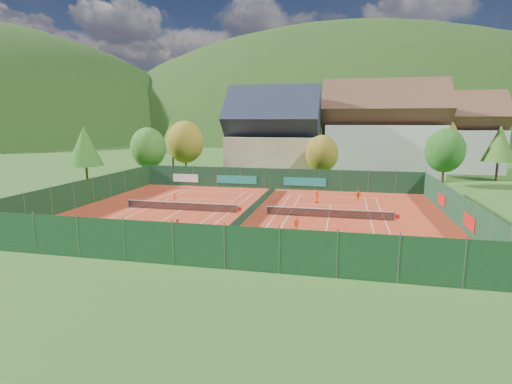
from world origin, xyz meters
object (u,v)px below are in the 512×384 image
Objects in this scene: chalet at (273,139)px; player_right_far_b at (358,195)px; player_left_mid at (177,226)px; player_right_near at (296,224)px; ball_hopper at (405,253)px; hotel_block_b at (454,137)px; player_left_near at (99,228)px; player_left_far at (174,198)px; player_right_far_a at (317,197)px; hotel_block_a at (382,134)px.

chalet is 13.24× the size of player_right_far_b.
player_right_near is at bearing 47.81° from player_left_mid.
player_right_far_b is at bearing -54.53° from chalet.
player_right_far_b is at bearing 96.67° from ball_hopper.
hotel_block_b reaches higher than player_left_near.
hotel_block_b is at bearing 73.75° from ball_hopper.
player_right_far_a is (16.60, 3.83, 0.13)m from player_left_far.
player_right_near is at bearing -104.44° from hotel_block_a.
player_left_mid is at bearing -114.87° from hotel_block_a.
hotel_block_a is 27.23m from player_right_far_b.
hotel_block_a reaches higher than player_left_far.
player_left_far is at bearing 147.80° from ball_hopper.
player_left_near is at bearing -126.80° from hotel_block_b.
player_left_far is at bearing -134.76° from hotel_block_b.
player_right_near is (8.33, -35.43, -6.02)m from chalet.
player_left_mid is 13.26m from player_left_far.
ball_hopper is at bearing -66.58° from player_right_near.
player_left_far is at bearing 120.85° from player_right_near.
ball_hopper is at bearing -106.25° from hotel_block_b.
player_left_mid is (-34.70, -52.65, -5.97)m from hotel_block_b.
player_left_mid is at bearing 170.46° from ball_hopper.
player_left_near is 0.94× the size of player_right_far_a.
chalet reaches higher than player_left_mid.
player_right_far_a reaches higher than ball_hopper.
player_right_near is at bearing 143.12° from ball_hopper.
chalet reaches higher than player_right_far_b.
player_left_near reaches higher than player_left_mid.
player_left_far is at bearing 144.90° from player_left_mid.
hotel_block_a is 16.75× the size of player_left_mid.
hotel_block_a is 42.43m from player_left_far.
hotel_block_a is at bearing -135.20° from player_right_far_a.
ball_hopper is 0.66× the size of player_right_near.
player_left_near is (-40.98, -54.78, -5.91)m from hotel_block_b.
hotel_block_b is 55.57m from player_right_near.
hotel_block_a is at bearing 45.86° from player_right_near.
chalet is 28.24m from player_left_far.
player_right_far_a is at bearing -122.78° from hotel_block_b.
chalet reaches higher than player_left_far.
chalet is at bearing -157.01° from hotel_block_b.
chalet is at bearing -116.60° from player_left_far.
player_left_mid reaches higher than player_right_far_b.
ball_hopper is at bearing 84.81° from player_right_far_a.
hotel_block_b is 39.25m from player_right_far_b.
player_left_far reaches higher than ball_hopper.
player_left_far is at bearing 2.89° from player_right_far_b.
player_right_far_b is at bearing -176.37° from player_right_far_a.
chalet is 39.14m from player_left_mid.
chalet is 11.47× the size of player_left_near.
ball_hopper is at bearing -92.69° from hotel_block_a.
chalet is at bearing -68.92° from player_right_far_b.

